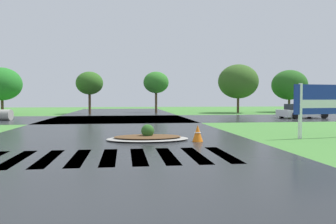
% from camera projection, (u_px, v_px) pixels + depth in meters
% --- Properties ---
extents(asphalt_roadway, '(11.85, 80.00, 0.01)m').
position_uv_depth(asphalt_roadway, '(114.00, 139.00, 14.83)').
color(asphalt_roadway, '#232628').
rests_on(asphalt_roadway, ground).
extents(asphalt_cross_road, '(90.00, 10.67, 0.01)m').
position_uv_depth(asphalt_cross_road, '(119.00, 119.00, 28.61)').
color(asphalt_cross_road, '#232628').
rests_on(asphalt_cross_road, ground).
extents(crosswalk_stripes, '(7.65, 3.15, 0.01)m').
position_uv_depth(crosswalk_stripes, '(109.00, 157.00, 10.29)').
color(crosswalk_stripes, white).
rests_on(crosswalk_stripes, ground).
extents(estate_billboard, '(2.94, 0.50, 2.46)m').
position_uv_depth(estate_billboard, '(322.00, 102.00, 15.15)').
color(estate_billboard, white).
rests_on(estate_billboard, ground).
extents(median_island, '(3.52, 2.14, 0.68)m').
position_uv_depth(median_island, '(148.00, 137.00, 14.41)').
color(median_island, '#9E9B93').
rests_on(median_island, ground).
extents(car_blue_compact, '(4.51, 2.64, 1.25)m').
position_uv_depth(car_blue_compact, '(302.00, 112.00, 29.76)').
color(car_blue_compact, silver).
rests_on(car_blue_compact, ground).
extents(traffic_cone, '(0.45, 0.45, 0.70)m').
position_uv_depth(traffic_cone, '(198.00, 133.00, 13.87)').
color(traffic_cone, orange).
rests_on(traffic_cone, ground).
extents(background_treeline, '(38.17, 5.87, 5.78)m').
position_uv_depth(background_treeline, '(184.00, 83.00, 39.66)').
color(background_treeline, '#4C3823').
rests_on(background_treeline, ground).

